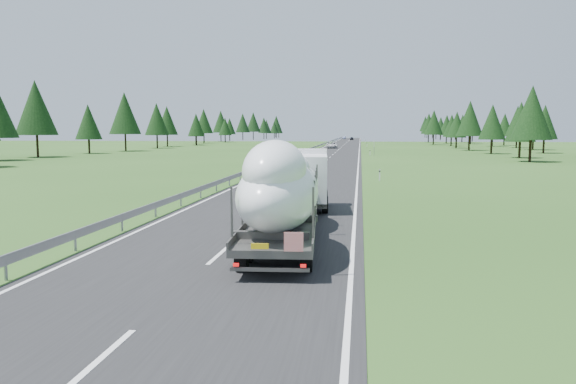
# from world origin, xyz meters

# --- Properties ---
(ground) EXTENTS (400.00, 400.00, 0.00)m
(ground) POSITION_xyz_m (0.00, 0.00, 0.00)
(ground) COLOR #254818
(ground) RESTS_ON ground
(road_surface) EXTENTS (10.00, 400.00, 0.02)m
(road_surface) POSITION_xyz_m (0.00, 100.00, 0.01)
(road_surface) COLOR black
(road_surface) RESTS_ON ground
(guardrail) EXTENTS (0.10, 400.00, 0.76)m
(guardrail) POSITION_xyz_m (-5.30, 99.94, 0.60)
(guardrail) COLOR slate
(guardrail) RESTS_ON ground
(marker_posts) EXTENTS (0.13, 350.08, 1.00)m
(marker_posts) POSITION_xyz_m (6.50, 155.00, 0.54)
(marker_posts) COLOR silver
(marker_posts) RESTS_ON ground
(highway_sign) EXTENTS (0.08, 0.90, 2.60)m
(highway_sign) POSITION_xyz_m (7.20, 80.00, 1.81)
(highway_sign) COLOR slate
(highway_sign) RESTS_ON ground
(tree_line_right) EXTENTS (27.36, 355.45, 12.66)m
(tree_line_right) POSITION_xyz_m (39.75, 126.76, 6.86)
(tree_line_right) COLOR black
(tree_line_right) RESTS_ON ground
(tree_line_left) EXTENTS (14.79, 354.52, 12.52)m
(tree_line_left) POSITION_xyz_m (-44.25, 141.90, 7.05)
(tree_line_left) COLOR black
(tree_line_left) RESTS_ON ground
(boat_truck) EXTENTS (3.30, 17.64, 4.02)m
(boat_truck) POSITION_xyz_m (1.91, 4.20, 2.07)
(boat_truck) COLOR white
(boat_truck) RESTS_ON ground
(distant_van) EXTENTS (2.89, 5.64, 1.52)m
(distant_van) POSITION_xyz_m (-2.01, 116.60, 0.76)
(distant_van) COLOR silver
(distant_van) RESTS_ON ground
(distant_car_dark) EXTENTS (1.71, 4.15, 1.41)m
(distant_car_dark) POSITION_xyz_m (0.96, 231.76, 0.70)
(distant_car_dark) COLOR black
(distant_car_dark) RESTS_ON ground
(distant_car_blue) EXTENTS (1.45, 3.92, 1.28)m
(distant_car_blue) POSITION_xyz_m (-3.12, 259.56, 0.64)
(distant_car_blue) COLOR #182345
(distant_car_blue) RESTS_ON ground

